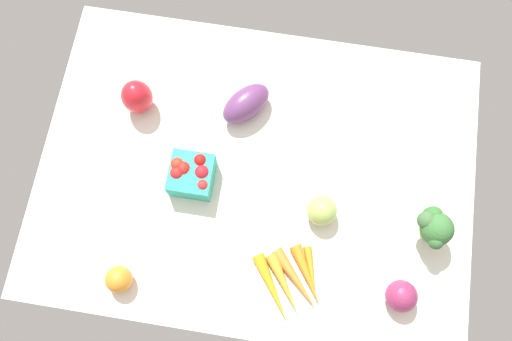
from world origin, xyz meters
TOP-DOWN VIEW (x-y plane):
  - tablecloth at (0.00, 0.00)cm, footprint 104.00×76.00cm
  - broccoli_head at (40.89, -7.74)cm, footprint 8.41×9.50cm
  - red_onion_near_basket at (35.92, -23.51)cm, footprint 7.01×7.01cm
  - heirloom_tomato_orange at (-26.01, -29.76)cm, footprint 6.12×6.12cm
  - bell_pepper_red at (-30.95, 12.76)cm, footprint 9.85×9.85cm
  - eggplant at (-4.98, 15.74)cm, footprint 14.17×14.70cm
  - berry_basket at (-14.65, -3.78)cm, footprint 9.93×9.93cm
  - heirloom_tomato_green at (16.41, -7.47)cm, footprint 7.01×7.01cm
  - carrot_bunch at (11.80, -24.01)cm, footprint 17.67×18.30cm

SIDE VIEW (x-z plane):
  - tablecloth at x=0.00cm, z-range 0.00..2.00cm
  - carrot_bunch at x=11.80cm, z-range 1.94..4.94cm
  - heirloom_tomato_orange at x=-26.01cm, z-range 2.00..8.12cm
  - red_onion_near_basket at x=35.92cm, z-range 2.00..9.01cm
  - heirloom_tomato_green at x=16.41cm, z-range 2.00..9.01cm
  - eggplant at x=-4.98cm, z-range 2.00..9.31cm
  - berry_basket at x=-14.65cm, z-range 1.99..9.76cm
  - bell_pepper_red at x=-30.95cm, z-range 2.00..12.12cm
  - broccoli_head at x=40.89cm, z-range 3.50..14.52cm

